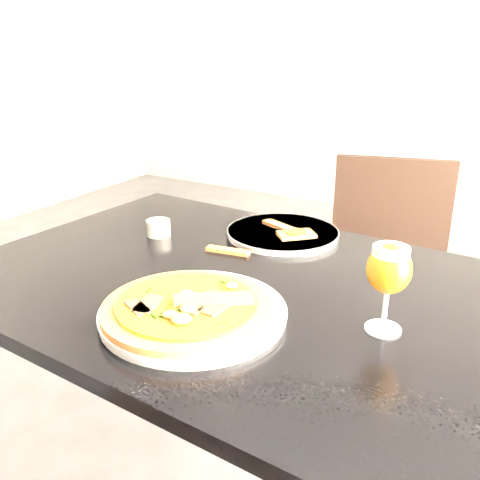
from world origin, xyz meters
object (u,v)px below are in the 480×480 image
Objects in this scene: pizza at (188,306)px; beer_glass at (389,270)px; dining_table at (244,320)px; chair_far at (385,283)px.

beer_glass reaches higher than pizza.
dining_table is 1.45× the size of chair_far.
chair_far is 0.89m from beer_glass.
chair_far reaches higher than pizza.
chair_far is at bearing 85.07° from dining_table.
beer_glass is at bearing -5.19° from dining_table.
beer_glass is (0.19, -0.78, 0.39)m from chair_far.
pizza is 0.35m from beer_glass.
pizza reaches higher than dining_table.
beer_glass is (0.30, -0.05, 0.20)m from dining_table.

